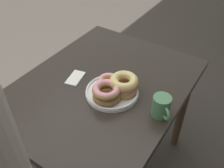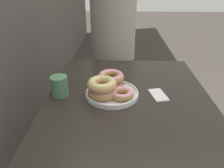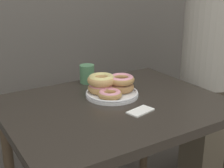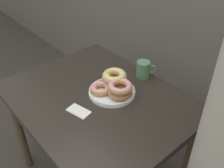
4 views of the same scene
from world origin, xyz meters
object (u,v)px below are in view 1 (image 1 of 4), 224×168
(coffee_mug, at_px, (161,106))
(donut_plate, at_px, (114,88))
(napkin, at_px, (75,78))
(dining_table, at_px, (103,97))

(coffee_mug, bearing_deg, donut_plate, -88.32)
(donut_plate, height_order, coffee_mug, donut_plate)
(donut_plate, xyz_separation_m, napkin, (0.00, -0.23, -0.04))
(coffee_mug, height_order, napkin, coffee_mug)
(dining_table, height_order, donut_plate, donut_plate)
(napkin, bearing_deg, coffee_mug, 91.10)
(dining_table, relative_size, donut_plate, 3.78)
(donut_plate, distance_m, napkin, 0.23)
(coffee_mug, relative_size, napkin, 0.79)
(dining_table, bearing_deg, coffee_mug, 85.13)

